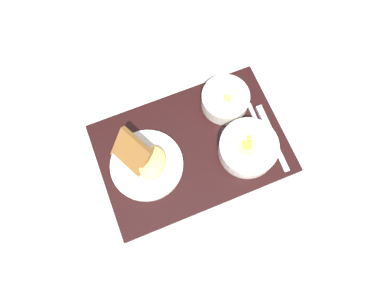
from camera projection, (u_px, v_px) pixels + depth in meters
name	position (u px, v px, depth m)	size (l,w,h in m)	color
ground_plane	(192.00, 149.00, 0.84)	(4.00, 4.00, 0.00)	silver
serving_tray	(192.00, 149.00, 0.83)	(0.47, 0.33, 0.01)	black
bowl_salad	(248.00, 148.00, 0.79)	(0.14, 0.14, 0.06)	silver
bowl_soup	(225.00, 99.00, 0.83)	(0.12, 0.12, 0.05)	silver
plate_main	(146.00, 163.00, 0.79)	(0.17, 0.17, 0.08)	silver
knife	(267.00, 126.00, 0.83)	(0.03, 0.17, 0.01)	silver
spoon	(264.00, 139.00, 0.82)	(0.04, 0.14, 0.01)	silver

